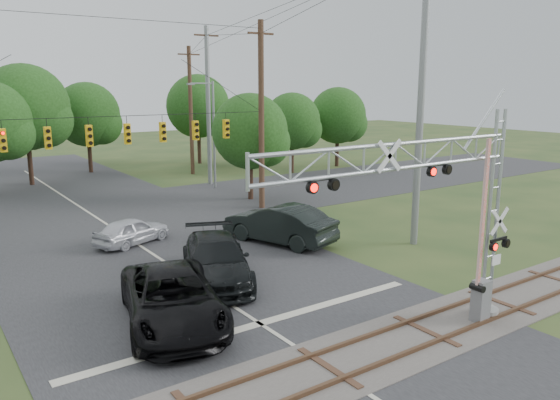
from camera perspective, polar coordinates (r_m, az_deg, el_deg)
road_main at (r=21.96m, az=-8.56°, el=-8.65°), size 14.00×90.00×0.02m
road_cross at (r=34.59m, az=-18.96°, el=-1.54°), size 90.00×12.00×0.02m
railroad_track at (r=15.79m, az=5.10°, el=-17.07°), size 90.00×3.20×0.17m
crossing_gantry at (r=16.61m, az=16.11°, el=-0.39°), size 9.87×0.89×6.94m
traffic_signal_span at (r=30.23m, az=-15.97°, el=7.55°), size 19.34×0.36×11.50m
pickup_black at (r=18.31m, az=-11.18°, el=-10.09°), size 4.51×6.91×1.77m
car_dark at (r=21.92m, az=-6.69°, el=-6.22°), size 4.59×6.55×1.76m
sedan_silver at (r=27.78m, az=-15.22°, el=-3.11°), size 4.23×2.91×1.34m
suv_dark at (r=26.97m, az=-0.07°, el=-2.51°), size 3.77×6.14×1.91m
streetlight at (r=41.20m, az=-7.13°, el=7.35°), size 2.13×0.22×7.97m
utility_poles at (r=32.92m, az=-13.73°, el=8.90°), size 25.11×26.22×14.38m
treeline at (r=44.35m, az=-26.00°, el=7.77°), size 52.41×24.30×9.31m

